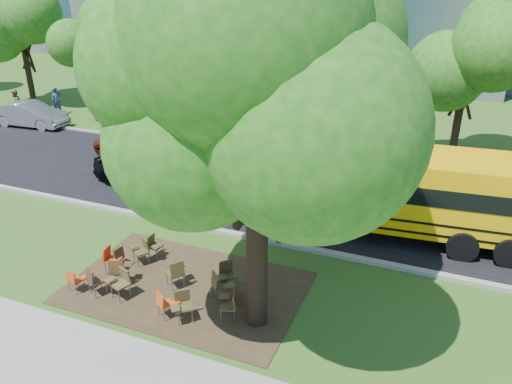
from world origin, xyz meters
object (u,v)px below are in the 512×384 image
at_px(chair_14, 111,258).
at_px(bg_car_red, 136,147).
at_px(chair_1, 95,279).
at_px(main_tree, 257,106).
at_px(pedestrian_a, 57,101).
at_px(chair_8, 117,256).
at_px(chair_13, 248,288).
at_px(chair_3, 121,280).
at_px(black_car, 142,169).
at_px(chair_10, 154,244).
at_px(chair_4, 165,303).
at_px(chair_5, 182,303).
at_px(chair_9, 142,249).
at_px(chair_6, 231,302).
at_px(chair_11, 176,271).
at_px(chair_12, 227,273).
at_px(bg_car_silver, 30,114).
at_px(chair_2, 119,269).
at_px(chair_0, 75,279).
at_px(school_bus, 373,185).
at_px(pedestrian_b, 16,104).
at_px(chair_7, 220,284).

xyz_separation_m(chair_14, bg_car_red, (-5.38, 9.20, 0.03)).
bearing_deg(chair_1, bg_car_red, 145.08).
distance_m(main_tree, pedestrian_a, 25.46).
height_order(chair_8, chair_13, chair_8).
bearing_deg(main_tree, chair_1, -172.33).
height_order(chair_3, black_car, black_car).
bearing_deg(main_tree, black_car, 140.22).
xyz_separation_m(chair_10, bg_car_red, (-6.10, 7.86, 0.09)).
distance_m(main_tree, chair_14, 7.53).
xyz_separation_m(chair_4, chair_13, (1.82, 1.53, -0.04)).
distance_m(chair_5, chair_14, 3.44).
xyz_separation_m(chair_9, chair_14, (-0.56, -0.87, 0.02)).
bearing_deg(bg_car_red, chair_13, -122.49).
xyz_separation_m(chair_6, chair_11, (-2.14, 0.76, 0.02)).
height_order(chair_12, chair_13, chair_12).
bearing_deg(bg_car_silver, bg_car_red, -108.72).
relative_size(black_car, bg_car_silver, 0.99).
relative_size(chair_1, chair_2, 0.97).
xyz_separation_m(chair_5, chair_8, (-3.20, 1.45, -0.06)).
xyz_separation_m(chair_2, chair_4, (2.12, -0.82, -0.08)).
distance_m(main_tree, chair_5, 5.85).
bearing_deg(chair_5, chair_1, -41.46).
bearing_deg(main_tree, chair_5, -159.89).
distance_m(chair_3, chair_5, 2.20).
bearing_deg(main_tree, bg_car_silver, 148.69).
distance_m(chair_4, chair_5, 0.50).
distance_m(chair_13, bg_car_red, 13.38).
xyz_separation_m(chair_6, chair_8, (-4.42, 0.94, -0.07)).
relative_size(chair_5, pedestrian_a, 0.51).
bearing_deg(chair_2, chair_13, -12.12).
xyz_separation_m(chair_0, chair_6, (4.82, 0.58, 0.09)).
xyz_separation_m(chair_1, chair_11, (2.02, 1.23, 0.02)).
bearing_deg(school_bus, chair_11, -133.85).
relative_size(chair_9, bg_car_silver, 0.20).
bearing_deg(main_tree, chair_10, 157.83).
height_order(chair_4, pedestrian_b, pedestrian_b).
bearing_deg(chair_2, chair_1, -138.65).
bearing_deg(school_bus, main_tree, -111.34).
xyz_separation_m(chair_7, chair_13, (0.77, 0.25, -0.11)).
xyz_separation_m(chair_4, black_car, (-5.86, 7.68, 0.26)).
bearing_deg(chair_11, chair_13, -50.89).
xyz_separation_m(chair_0, chair_11, (2.68, 1.35, 0.12)).
distance_m(chair_12, chair_13, 0.93).
height_order(chair_3, chair_12, chair_3).
distance_m(school_bus, bg_car_red, 12.85).
distance_m(chair_2, chair_8, 0.95).
bearing_deg(pedestrian_b, chair_12, 51.36).
relative_size(chair_12, pedestrian_a, 0.51).
distance_m(chair_6, chair_7, 0.93).
bearing_deg(chair_5, chair_7, -156.10).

